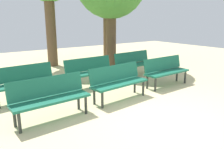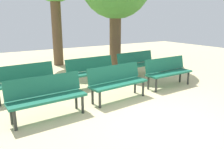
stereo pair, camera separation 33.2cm
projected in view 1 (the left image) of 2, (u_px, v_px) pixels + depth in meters
name	position (u px, v px, depth m)	size (l,w,h in m)	color
ground_plane	(168.00, 119.00, 4.66)	(24.00, 24.00, 0.00)	beige
bench_r0_c0	(50.00, 96.00, 4.57)	(1.62, 0.55, 0.87)	#19664C
bench_r0_c1	(118.00, 80.00, 5.72)	(1.63, 0.61, 0.87)	#19664C
bench_r0_c2	(166.00, 70.00, 6.91)	(1.61, 0.52, 0.87)	#19664C
bench_r1_c0	(24.00, 80.00, 5.69)	(1.63, 0.60, 0.87)	#19664C
bench_r1_c1	(90.00, 70.00, 6.83)	(1.62, 0.54, 0.87)	#19664C
bench_r1_c2	(134.00, 62.00, 8.04)	(1.63, 0.60, 0.87)	#19664C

